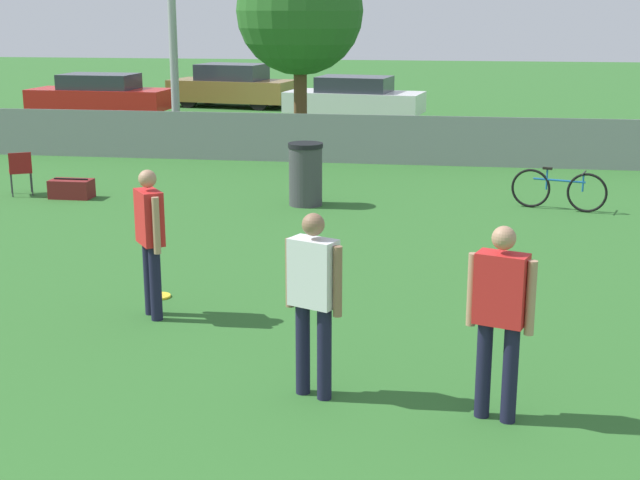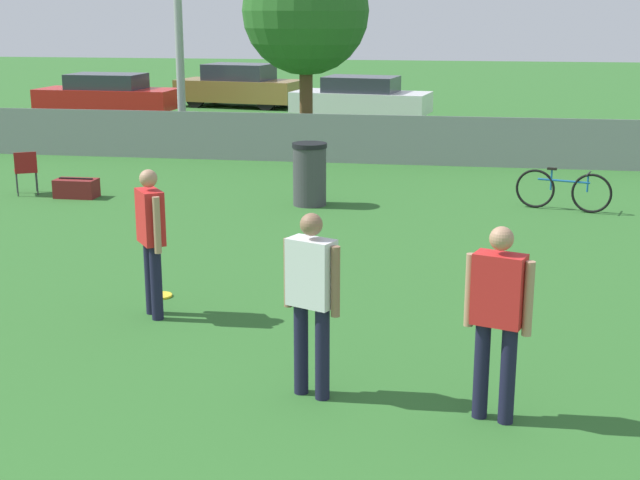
{
  "view_description": "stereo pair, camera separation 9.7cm",
  "coord_description": "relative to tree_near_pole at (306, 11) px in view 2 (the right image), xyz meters",
  "views": [
    {
      "loc": [
        2.62,
        -1.78,
        3.38
      ],
      "look_at": [
        1.27,
        7.08,
        1.05
      ],
      "focal_mm": 50.0,
      "sensor_mm": 36.0,
      "label": 1
    },
    {
      "loc": [
        2.72,
        -1.76,
        3.38
      ],
      "look_at": [
        1.27,
        7.08,
        1.05
      ],
      "focal_mm": 50.0,
      "sensor_mm": 36.0,
      "label": 2
    }
  ],
  "objects": [
    {
      "name": "trash_bin",
      "position": [
        1.17,
        -6.19,
        -2.77
      ],
      "size": [
        0.62,
        0.62,
        1.11
      ],
      "color": "#3F3F44",
      "rests_on": "ground_plane"
    },
    {
      "name": "player_thrower_red",
      "position": [
        4.18,
        -14.37,
        -2.35
      ],
      "size": [
        0.55,
        0.34,
        1.69
      ],
      "rotation": [
        0.0,
        0.0,
        -0.33
      ],
      "color": "#191933",
      "rests_on": "ground_plane"
    },
    {
      "name": "gear_bag_sideline",
      "position": [
        -3.2,
        -6.24,
        -3.15
      ],
      "size": [
        0.76,
        0.42,
        0.37
      ],
      "color": "maroon",
      "rests_on": "ground_plane"
    },
    {
      "name": "parked_car_tan",
      "position": [
        -4.14,
        9.61,
        -2.59
      ],
      "size": [
        4.58,
        2.52,
        1.51
      ],
      "rotation": [
        0.0,
        0.0,
        -0.17
      ],
      "color": "black",
      "rests_on": "ground_plane"
    },
    {
      "name": "fence_backline",
      "position": [
        1.14,
        -1.68,
        -2.77
      ],
      "size": [
        18.42,
        0.07,
        1.21
      ],
      "color": "gray",
      "rests_on": "ground_plane"
    },
    {
      "name": "folding_chair_sideline",
      "position": [
        -4.22,
        -6.15,
        -2.83
      ],
      "size": [
        0.55,
        0.55,
        0.82
      ],
      "rotation": [
        0.0,
        0.0,
        3.66
      ],
      "color": "#333338",
      "rests_on": "ground_plane"
    },
    {
      "name": "parked_car_red",
      "position": [
        -7.8,
        6.49,
        -2.67
      ],
      "size": [
        4.62,
        1.91,
        1.34
      ],
      "rotation": [
        0.0,
        0.0,
        -0.04
      ],
      "color": "black",
      "rests_on": "ground_plane"
    },
    {
      "name": "parked_car_white",
      "position": [
        0.55,
        6.75,
        -2.67
      ],
      "size": [
        4.49,
        2.38,
        1.33
      ],
      "rotation": [
        0.0,
        0.0,
        -0.15
      ],
      "color": "black",
      "rests_on": "ground_plane"
    },
    {
      "name": "tree_near_pole",
      "position": [
        0.0,
        0.0,
        0.0
      ],
      "size": [
        3.02,
        3.02,
        4.85
      ],
      "color": "brown",
      "rests_on": "ground_plane"
    },
    {
      "name": "player_defender_red",
      "position": [
        0.46,
        -12.32,
        -2.35
      ],
      "size": [
        0.42,
        0.48,
        1.69
      ],
      "rotation": [
        0.0,
        0.0,
        -0.94
      ],
      "color": "#191933",
      "rests_on": "ground_plane"
    },
    {
      "name": "player_receiver_white",
      "position": [
        2.59,
        -14.14,
        -2.35
      ],
      "size": [
        0.53,
        0.37,
        1.69
      ],
      "rotation": [
        0.0,
        0.0,
        -0.41
      ],
      "color": "#191933",
      "rests_on": "ground_plane"
    },
    {
      "name": "frisbee_disc",
      "position": [
        0.29,
        -11.63,
        -3.31
      ],
      "size": [
        0.27,
        0.27,
        0.03
      ],
      "color": "yellow",
      "rests_on": "ground_plane"
    },
    {
      "name": "bicycle_sideline",
      "position": [
        5.56,
        -5.92,
        -2.97
      ],
      "size": [
        1.59,
        0.58,
        0.73
      ],
      "rotation": [
        0.0,
        0.0,
        -0.29
      ],
      "color": "black",
      "rests_on": "ground_plane"
    }
  ]
}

